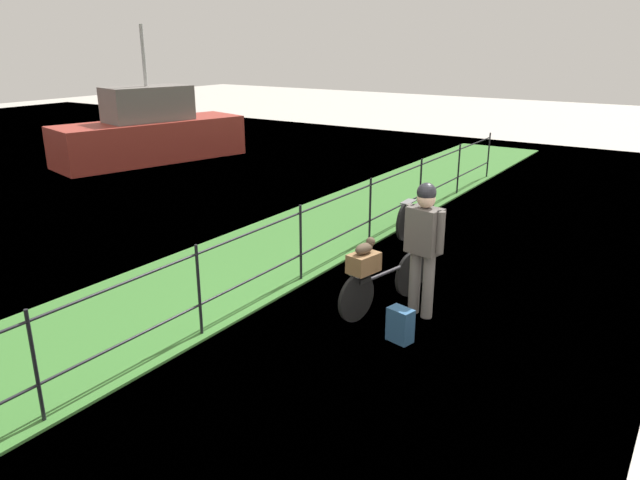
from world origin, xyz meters
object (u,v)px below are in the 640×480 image
wooden_crate (364,263)px  terrier_dog (365,247)px  moored_boat_near (150,133)px  bicycle_main (384,284)px  bicycle_parked (416,214)px  cyclist_person (424,238)px  backpack_on_paving (400,325)px

wooden_crate → terrier_dog: bearing=-11.3°
moored_boat_near → bicycle_main: bearing=-117.2°
bicycle_main → bicycle_parked: 3.28m
cyclist_person → bicycle_parked: size_ratio=1.00×
terrier_dog → backpack_on_paving: terrier_dog is taller
cyclist_person → backpack_on_paving: bearing=-172.6°
wooden_crate → terrier_dog: size_ratio=1.18×
cyclist_person → moored_boat_near: bearing=64.2°
bicycle_main → wooden_crate: wooden_crate is taller
terrier_dog → backpack_on_paving: bearing=-116.2°
wooden_crate → backpack_on_paving: 0.89m
backpack_on_paving → terrier_dog: bearing=-13.1°
wooden_crate → moored_boat_near: size_ratio=0.07×
bicycle_main → backpack_on_paving: (-0.68, -0.57, -0.12)m
cyclist_person → bicycle_parked: cyclist_person is taller
wooden_crate → moored_boat_near: (5.55, 9.96, 0.05)m
cyclist_person → terrier_dog: bearing=129.2°
backpack_on_paving → moored_boat_near: size_ratio=0.07×
cyclist_person → moored_boat_near: (5.07, 10.51, -0.23)m
bicycle_parked → moored_boat_near: 9.27m
backpack_on_paving → cyclist_person: bearing=-69.5°
wooden_crate → cyclist_person: bearing=-49.5°
bicycle_main → bicycle_parked: (3.13, 1.00, 0.02)m
backpack_on_paving → moored_boat_near: bearing=-15.7°
bicycle_parked → bicycle_main: bearing=-162.3°
backpack_on_paving → bicycle_parked: 4.13m
bicycle_main → moored_boat_near: (5.16, 10.04, 0.45)m
terrier_dog → moored_boat_near: moored_boat_near is taller
wooden_crate → moored_boat_near: bearing=60.9°
cyclist_person → bicycle_parked: bearing=25.8°
bicycle_main → wooden_crate: size_ratio=4.37×
bicycle_parked → moored_boat_near: size_ratio=0.31×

